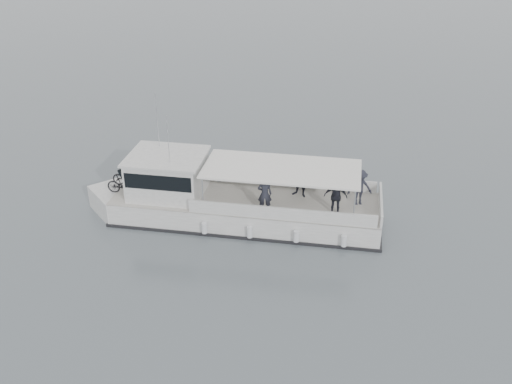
% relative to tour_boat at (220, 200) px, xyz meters
% --- Properties ---
extents(ground, '(1400.00, 1400.00, 0.00)m').
position_rel_tour_boat_xyz_m(ground, '(-2.74, 2.94, -0.97)').
color(ground, '#50595F').
rests_on(ground, ground).
extents(tour_boat, '(14.19, 5.37, 5.91)m').
position_rel_tour_boat_xyz_m(tour_boat, '(0.00, 0.00, 0.00)').
color(tour_boat, white).
rests_on(tour_boat, ground).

